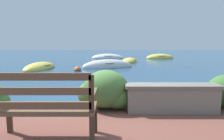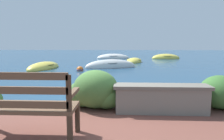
% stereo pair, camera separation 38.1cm
% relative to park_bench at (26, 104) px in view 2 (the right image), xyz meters
% --- Properties ---
extents(ground_plane, '(80.00, 80.00, 0.00)m').
position_rel_park_bench_xyz_m(ground_plane, '(0.71, 1.68, -0.70)').
color(ground_plane, navy).
extents(park_bench, '(1.29, 0.48, 0.93)m').
position_rel_park_bench_xyz_m(park_bench, '(0.00, 0.00, 0.00)').
color(park_bench, '#433123').
rests_on(park_bench, patio_terrace).
extents(stone_wall, '(1.74, 0.39, 0.52)m').
position_rel_park_bench_xyz_m(stone_wall, '(1.97, 1.14, -0.22)').
color(stone_wall, slate).
rests_on(stone_wall, patio_terrace).
extents(hedge_clump_left, '(1.11, 0.80, 0.75)m').
position_rel_park_bench_xyz_m(hedge_clump_left, '(0.72, 1.37, -0.16)').
color(hedge_clump_left, '#426B33').
rests_on(hedge_clump_left, patio_terrace).
extents(hedge_clump_centre, '(0.96, 0.69, 0.65)m').
position_rel_park_bench_xyz_m(hedge_clump_centre, '(3.13, 1.43, -0.20)').
color(hedge_clump_centre, '#38662D').
rests_on(hedge_clump_centre, patio_terrace).
extents(rowboat_nearest, '(1.61, 3.07, 0.70)m').
position_rel_park_bench_xyz_m(rowboat_nearest, '(-3.34, 9.03, -0.64)').
color(rowboat_nearest, '#DBC64C').
rests_on(rowboat_nearest, ground_plane).
extents(rowboat_mid, '(3.30, 1.88, 0.90)m').
position_rel_park_bench_xyz_m(rowboat_mid, '(0.60, 9.63, -0.63)').
color(rowboat_mid, silver).
rests_on(rowboat_mid, ground_plane).
extents(rowboat_far, '(1.71, 2.52, 0.63)m').
position_rel_park_bench_xyz_m(rowboat_far, '(2.23, 13.20, -0.65)').
color(rowboat_far, '#DBC64C').
rests_on(rowboat_far, ground_plane).
extents(rowboat_outer, '(2.79, 1.47, 0.85)m').
position_rel_park_bench_xyz_m(rowboat_outer, '(5.49, 16.84, -0.63)').
color(rowboat_outer, '#DBC64C').
rests_on(rowboat_outer, ground_plane).
extents(rowboat_distant, '(3.23, 1.63, 0.84)m').
position_rel_park_bench_xyz_m(rowboat_distant, '(0.43, 16.86, -0.63)').
color(rowboat_distant, silver).
rests_on(rowboat_distant, ground_plane).
extents(mooring_buoy, '(0.40, 0.40, 0.37)m').
position_rel_park_bench_xyz_m(mooring_buoy, '(-1.00, 8.17, -0.64)').
color(mooring_buoy, orange).
rests_on(mooring_buoy, ground_plane).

